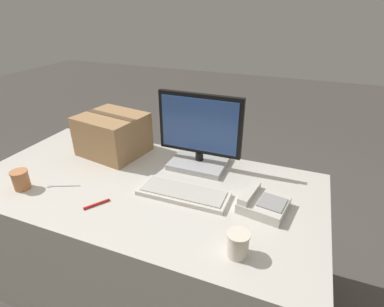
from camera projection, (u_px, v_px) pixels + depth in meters
ground_plane at (152, 281)px, 1.88m from camera, size 12.00×12.00×0.00m
office_desk at (148, 237)px, 1.71m from camera, size 1.80×0.90×0.72m
monitor at (200, 138)px, 1.64m from camera, size 0.47×0.26×0.42m
keyboard at (183, 193)px, 1.45m from camera, size 0.44×0.17×0.03m
desk_phone at (262, 203)px, 1.35m from camera, size 0.23×0.22×0.08m
paper_cup_left at (21, 180)px, 1.48m from camera, size 0.08×0.08×0.10m
paper_cup_right at (238, 244)px, 1.09m from camera, size 0.09×0.09×0.10m
spoon at (58, 186)px, 1.52m from camera, size 0.16×0.08×0.00m
cardboard_box at (113, 134)px, 1.81m from camera, size 0.41×0.37×0.24m
pen_marker at (97, 204)px, 1.38m from camera, size 0.08×0.11×0.01m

